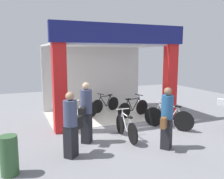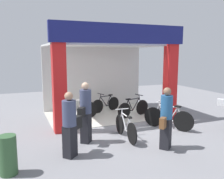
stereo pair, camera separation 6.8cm
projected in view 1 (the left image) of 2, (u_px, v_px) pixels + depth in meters
ground_plane at (120, 125)px, 8.45m from camera, size 17.08×17.08×0.00m
shop_facade at (105, 70)px, 9.50m from camera, size 4.74×3.20×3.45m
bicycle_inside_0 at (106, 104)px, 10.25m from camera, size 1.42×0.55×0.82m
bicycle_inside_1 at (77, 110)px, 9.11m from camera, size 1.60×0.44×0.88m
bicycle_inside_2 at (133, 108)px, 9.45m from camera, size 1.52×0.52×0.86m
bicycle_parked_0 at (168, 118)px, 7.94m from camera, size 1.00×1.42×0.93m
bicycle_parked_1 at (126, 128)px, 7.02m from camera, size 0.42×1.54×0.85m
pedestrian_0 at (71, 124)px, 5.73m from camera, size 0.61×0.58×1.60m
pedestrian_2 at (167, 118)px, 6.22m from camera, size 0.56×0.50×1.63m
pedestrian_3 at (86, 112)px, 6.62m from camera, size 0.54×0.59×1.71m
trash_bin at (9, 156)px, 4.92m from camera, size 0.36×0.36×0.84m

